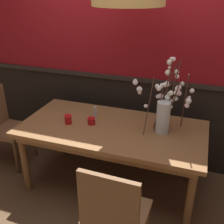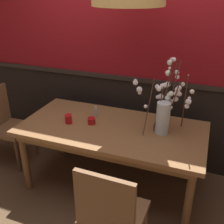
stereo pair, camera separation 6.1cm
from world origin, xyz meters
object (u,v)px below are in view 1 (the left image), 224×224
at_px(chair_far_side_left, 117,107).
at_px(candle_holder_nearer_edge, 68,119).
at_px(vase_with_blossoms, 165,108).
at_px(candle_holder_nearer_center, 91,121).
at_px(chair_far_side_right, 152,113).
at_px(chair_near_side_right, 114,213).
at_px(dining_table, 112,134).
at_px(chair_head_west_end, 4,124).
at_px(condiment_bottle, 95,112).

relative_size(chair_far_side_left, candle_holder_nearer_edge, 10.20).
bearing_deg(vase_with_blossoms, candle_holder_nearer_center, -172.09).
distance_m(vase_with_blossoms, candle_holder_nearer_center, 0.75).
xyz_separation_m(chair_far_side_right, chair_near_side_right, (0.07, -1.73, -0.02)).
xyz_separation_m(chair_near_side_right, candle_holder_nearer_edge, (-0.77, 0.79, 0.26)).
xyz_separation_m(dining_table, chair_far_side_left, (-0.23, 0.88, -0.11)).
relative_size(chair_far_side_right, candle_holder_nearer_center, 11.83).
xyz_separation_m(chair_head_west_end, candle_holder_nearer_edge, (0.94, -0.10, 0.26)).
bearing_deg(condiment_bottle, chair_near_side_right, -61.33).
distance_m(chair_far_side_right, candle_holder_nearer_edge, 1.19).
bearing_deg(chair_head_west_end, condiment_bottle, 6.92).
bearing_deg(chair_far_side_left, candle_holder_nearer_edge, -102.61).
distance_m(chair_far_side_left, vase_with_blossoms, 1.16).
height_order(chair_far_side_right, candle_holder_nearer_center, chair_far_side_right).
relative_size(dining_table, chair_far_side_right, 1.92).
xyz_separation_m(chair_near_side_right, chair_far_side_left, (-0.55, 1.75, 0.02)).
distance_m(chair_head_west_end, candle_holder_nearer_edge, 0.98).
xyz_separation_m(chair_near_side_right, candle_holder_nearer_center, (-0.54, 0.86, 0.25)).
relative_size(vase_with_blossoms, candle_holder_nearer_center, 8.68).
relative_size(chair_far_side_right, chair_near_side_right, 1.03).
height_order(chair_near_side_right, candle_holder_nearer_center, chair_near_side_right).
relative_size(dining_table, candle_holder_nearer_center, 22.65).
xyz_separation_m(dining_table, chair_head_west_end, (-1.38, 0.02, -0.13)).
bearing_deg(chair_far_side_right, chair_head_west_end, -152.99).
height_order(dining_table, chair_far_side_left, chair_far_side_left).
relative_size(chair_head_west_end, vase_with_blossoms, 1.33).
distance_m(chair_head_west_end, chair_near_side_right, 1.92).
height_order(chair_head_west_end, condiment_bottle, chair_head_west_end).
distance_m(dining_table, candle_holder_nearer_center, 0.25).
bearing_deg(chair_far_side_right, condiment_bottle, -125.53).
bearing_deg(chair_near_side_right, condiment_bottle, 118.67).
bearing_deg(dining_table, vase_with_blossoms, 9.84).
bearing_deg(chair_far_side_left, chair_near_side_right, -72.57).
xyz_separation_m(chair_far_side_left, vase_with_blossoms, (0.73, -0.80, 0.44)).
relative_size(dining_table, vase_with_blossoms, 2.61).
bearing_deg(chair_head_west_end, chair_near_side_right, -27.77).
bearing_deg(chair_far_side_left, condiment_bottle, -91.18).
bearing_deg(vase_with_blossoms, dining_table, -170.16).
xyz_separation_m(chair_head_west_end, chair_near_side_right, (1.70, -0.90, 0.00)).
relative_size(candle_holder_nearer_center, candle_holder_nearer_edge, 0.87).
relative_size(dining_table, chair_near_side_right, 1.98).
bearing_deg(chair_head_west_end, candle_holder_nearer_edge, -6.37).
bearing_deg(dining_table, chair_far_side_left, 104.79).
bearing_deg(chair_far_side_left, vase_with_blossoms, -47.50).
xyz_separation_m(candle_holder_nearer_center, condiment_bottle, (-0.03, 0.18, 0.02)).
relative_size(chair_head_west_end, chair_far_side_left, 0.98).
xyz_separation_m(chair_far_side_left, candle_holder_nearer_edge, (-0.22, -0.96, 0.24)).
xyz_separation_m(chair_head_west_end, candle_holder_nearer_center, (1.16, -0.04, 0.25)).
height_order(vase_with_blossoms, candle_holder_nearer_edge, vase_with_blossoms).
bearing_deg(candle_holder_nearer_edge, chair_far_side_right, 53.37).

